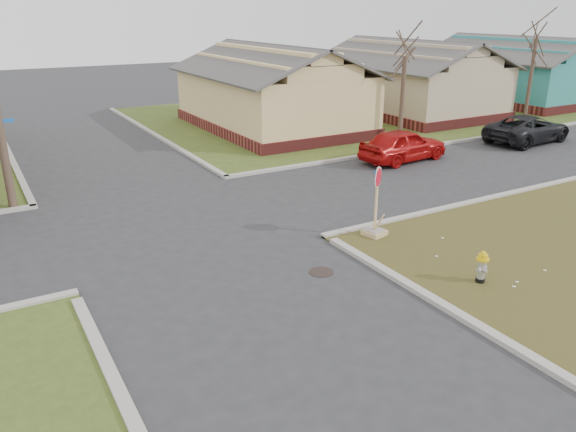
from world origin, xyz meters
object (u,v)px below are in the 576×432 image
fire_hydrant (482,265)px  red_sedan (403,145)px  dark_pickup (528,129)px  stop_sign (375,221)px

fire_hydrant → red_sedan: red_sedan is taller
dark_pickup → fire_hydrant: bearing=119.8°
stop_sign → red_sedan: stop_sign is taller
stop_sign → red_sedan: (6.67, 6.45, 0.22)m
stop_sign → dark_pickup: size_ratio=0.43×
stop_sign → red_sedan: size_ratio=0.50×
red_sedan → dark_pickup: red_sedan is taller
stop_sign → dark_pickup: 15.90m
red_sedan → dark_pickup: size_ratio=0.86×
red_sedan → dark_pickup: (7.99, -0.30, -0.04)m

